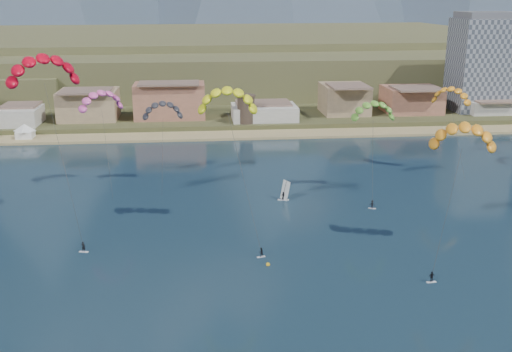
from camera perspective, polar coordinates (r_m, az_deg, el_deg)
The scene contains 16 objects.
ground at distance 78.70m, azimuth 2.34°, elevation -13.80°, with size 2400.00×2400.00×0.00m, color black.
beach at distance 177.83m, azimuth -2.33°, elevation 3.85°, with size 2200.00×12.00×0.90m.
land at distance 628.41m, azimuth -4.82°, elevation 13.09°, with size 2200.00×900.00×4.00m.
foothills at distance 302.82m, azimuth 0.53°, elevation 10.93°, with size 940.00×210.00×18.00m.
town at distance 194.13m, azimuth -14.60°, elevation 6.76°, with size 400.00×24.00×12.00m.
apartment_tower at distance 217.96m, azimuth 20.51°, elevation 9.90°, with size 20.00×16.00×32.00m.
watchtower at distance 184.74m, azimuth -0.94°, elevation 6.29°, with size 5.82×5.82×8.60m.
kitesurfer_red at distance 107.78m, azimuth -19.32°, elevation 9.77°, with size 13.77×16.75×32.26m.
kitesurfer_yellow at distance 101.37m, azimuth -2.68°, elevation 7.43°, with size 10.72×14.94×27.11m.
kitesurfer_orange at distance 99.70m, azimuth 18.82°, elevation 3.92°, with size 14.44×15.94×23.78m.
kitesurfer_green at distance 124.95m, azimuth 10.94°, elevation 6.22°, with size 9.27×11.99×20.67m.
distant_kite_pink at distance 128.75m, azimuth -14.29°, elevation 7.16°, with size 10.21×7.96×22.54m.
distant_kite_dark at distance 129.25m, azimuth -8.73°, elevation 6.38°, with size 9.14×6.23×19.93m.
distant_kite_orange at distance 145.60m, azimuth 17.78°, elevation 7.43°, with size 9.33×8.58×21.21m.
windsurfer at distance 122.36m, azimuth 2.64°, elevation -1.70°, with size 2.30×2.51×3.96m.
buoy at distance 94.29m, azimuth 1.13°, elevation -8.26°, with size 0.63×0.63×0.63m.
Camera 1 is at (-9.70, -67.05, 40.04)m, focal length 42.84 mm.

